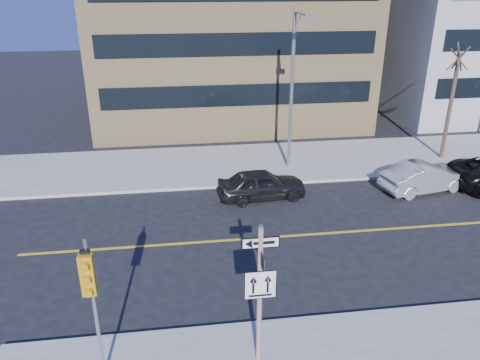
{
  "coord_description": "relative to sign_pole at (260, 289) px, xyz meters",
  "views": [
    {
      "loc": [
        -1.79,
        -11.93,
        9.5
      ],
      "look_at": [
        0.4,
        4.0,
        2.57
      ],
      "focal_mm": 35.0,
      "sensor_mm": 36.0,
      "label": 1
    }
  ],
  "objects": [
    {
      "name": "ground",
      "position": [
        0.0,
        2.51,
        -2.44
      ],
      "size": [
        120.0,
        120.0,
        0.0
      ],
      "primitive_type": "plane",
      "color": "black",
      "rests_on": "ground"
    },
    {
      "name": "traffic_signal",
      "position": [
        -4.0,
        -0.15,
        0.59
      ],
      "size": [
        0.32,
        0.45,
        4.0
      ],
      "color": "gray",
      "rests_on": "near_sidewalk"
    },
    {
      "name": "streetlight_a",
      "position": [
        4.0,
        13.27,
        2.32
      ],
      "size": [
        0.55,
        2.25,
        8.0
      ],
      "color": "gray",
      "rests_on": "far_sidewalk"
    },
    {
      "name": "parked_car_b",
      "position": [
        9.86,
        9.92,
        -1.72
      ],
      "size": [
        2.34,
        4.53,
        1.42
      ],
      "primitive_type": "imported",
      "rotation": [
        0.0,
        0.0,
        1.77
      ],
      "color": "gray",
      "rests_on": "ground"
    },
    {
      "name": "parked_car_a",
      "position": [
        1.92,
        10.16,
        -1.74
      ],
      "size": [
        2.03,
        4.24,
        1.4
      ],
      "primitive_type": "imported",
      "rotation": [
        0.0,
        0.0,
        1.66
      ],
      "color": "black",
      "rests_on": "ground"
    },
    {
      "name": "sign_pole",
      "position": [
        0.0,
        0.0,
        0.0
      ],
      "size": [
        0.92,
        0.92,
        4.06
      ],
      "color": "beige",
      "rests_on": "near_sidewalk"
    },
    {
      "name": "street_tree_west",
      "position": [
        13.0,
        13.81,
        3.09
      ],
      "size": [
        1.8,
        1.8,
        6.35
      ],
      "color": "#392F21",
      "rests_on": "far_sidewalk"
    }
  ]
}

